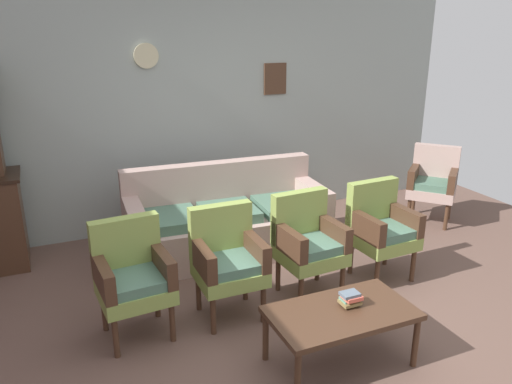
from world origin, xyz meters
TOP-DOWN VIEW (x-y plane):
  - ground_plane at (0.00, 0.00)m, footprint 7.68×7.68m
  - wall_back_with_decor at (0.00, 2.63)m, footprint 6.40×0.09m
  - floral_couch at (-0.07, 1.68)m, footprint 2.06×0.91m
  - armchair_by_doorway at (-1.22, 0.59)m, footprint 0.55×0.53m
  - armchair_near_couch_end at (-0.47, 0.57)m, footprint 0.52×0.49m
  - armchair_near_cabinet at (0.28, 0.61)m, footprint 0.55×0.52m
  - armchair_row_middle at (1.06, 0.62)m, footprint 0.55×0.52m
  - wingback_chair_by_fireplace at (2.48, 1.52)m, footprint 0.71×0.71m
  - coffee_table at (0.02, -0.35)m, footprint 1.00×0.56m
  - book_stack_on_table at (0.11, -0.32)m, footprint 0.15×0.12m

SIDE VIEW (x-z plane):
  - ground_plane at x=0.00m, z-range 0.00..0.00m
  - floral_couch at x=-0.07m, z-range -0.12..0.78m
  - coffee_table at x=0.02m, z-range 0.17..0.59m
  - book_stack_on_table at x=0.11m, z-range 0.42..0.53m
  - armchair_by_doorway at x=-1.22m, z-range 0.05..0.95m
  - armchair_near_couch_end at x=-0.47m, z-range 0.05..0.95m
  - armchair_near_cabinet at x=0.28m, z-range 0.05..0.95m
  - armchair_row_middle at x=1.06m, z-range 0.05..0.95m
  - wingback_chair_by_fireplace at x=2.48m, z-range 0.05..0.95m
  - wall_back_with_decor at x=0.00m, z-range 0.00..2.70m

